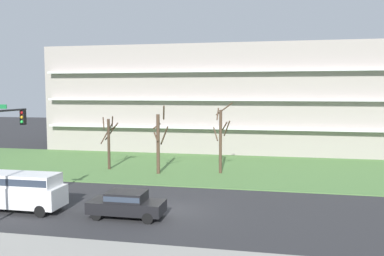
{
  "coord_description": "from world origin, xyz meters",
  "views": [
    {
      "loc": [
        5.93,
        -23.74,
        7.35
      ],
      "look_at": [
        -0.02,
        6.0,
        4.6
      ],
      "focal_mm": 37.67,
      "sensor_mm": 36.0,
      "label": 1
    }
  ],
  "objects_px": {
    "tree_center": "(221,138)",
    "van_white_center_left": "(21,189)",
    "tree_far_left": "(109,140)",
    "tree_left": "(159,142)",
    "sedan_black_near_left": "(127,203)"
  },
  "relations": [
    {
      "from": "tree_center",
      "to": "van_white_center_left",
      "type": "relative_size",
      "value": 1.23
    },
    {
      "from": "tree_far_left",
      "to": "van_white_center_left",
      "type": "distance_m",
      "value": 13.6
    },
    {
      "from": "tree_far_left",
      "to": "tree_left",
      "type": "relative_size",
      "value": 0.83
    },
    {
      "from": "van_white_center_left",
      "to": "tree_left",
      "type": "bearing_deg",
      "value": 67.24
    },
    {
      "from": "tree_far_left",
      "to": "tree_center",
      "type": "height_order",
      "value": "tree_center"
    },
    {
      "from": "tree_left",
      "to": "van_white_center_left",
      "type": "height_order",
      "value": "tree_left"
    },
    {
      "from": "tree_left",
      "to": "van_white_center_left",
      "type": "xyz_separation_m",
      "value": [
        -5.22,
        -12.36,
        -1.54
      ]
    },
    {
      "from": "tree_left",
      "to": "tree_center",
      "type": "bearing_deg",
      "value": 13.64
    },
    {
      "from": "sedan_black_near_left",
      "to": "van_white_center_left",
      "type": "xyz_separation_m",
      "value": [
        -6.81,
        0.0,
        0.52
      ]
    },
    {
      "from": "sedan_black_near_left",
      "to": "tree_center",
      "type": "bearing_deg",
      "value": 74.82
    },
    {
      "from": "tree_left",
      "to": "sedan_black_near_left",
      "type": "height_order",
      "value": "tree_left"
    },
    {
      "from": "tree_left",
      "to": "sedan_black_near_left",
      "type": "xyz_separation_m",
      "value": [
        1.59,
        -12.36,
        -2.06
      ]
    },
    {
      "from": "tree_left",
      "to": "sedan_black_near_left",
      "type": "relative_size",
      "value": 1.39
    },
    {
      "from": "tree_center",
      "to": "sedan_black_near_left",
      "type": "bearing_deg",
      "value": -105.47
    },
    {
      "from": "tree_far_left",
      "to": "tree_left",
      "type": "xyz_separation_m",
      "value": [
        5.19,
        -1.16,
        0.16
      ]
    }
  ]
}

